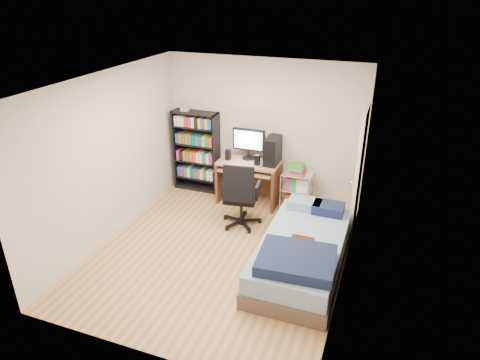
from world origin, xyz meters
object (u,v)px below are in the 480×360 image
at_px(media_shelf, 196,150).
at_px(office_chair, 241,206).
at_px(computer_desk, 256,165).
at_px(bed, 302,253).

bearing_deg(media_shelf, office_chair, -39.04).
relative_size(computer_desk, office_chair, 1.20).
xyz_separation_m(computer_desk, office_chair, (0.04, -0.87, -0.36)).
distance_m(media_shelf, computer_desk, 1.21).
bearing_deg(bed, computer_desk, 125.93).
height_order(computer_desk, bed, computer_desk).
xyz_separation_m(media_shelf, bed, (2.43, -1.83, -0.50)).
distance_m(computer_desk, office_chair, 0.95).
bearing_deg(computer_desk, media_shelf, 173.46).
distance_m(computer_desk, bed, 2.13).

